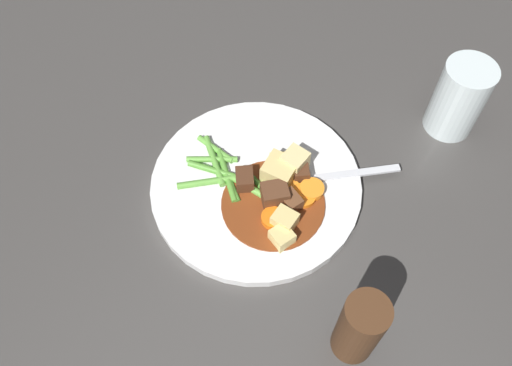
{
  "coord_description": "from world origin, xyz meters",
  "views": [
    {
      "loc": [
        0.22,
        -0.28,
        0.59
      ],
      "look_at": [
        0.0,
        0.0,
        0.01
      ],
      "focal_mm": 37.36,
      "sensor_mm": 36.0,
      "label": 1
    }
  ],
  "objects_px": {
    "potato_chunk_3": "(295,162)",
    "water_glass": "(459,98)",
    "dinner_plate": "(256,186)",
    "pepper_mill": "(359,328)",
    "potato_chunk_0": "(285,221)",
    "potato_chunk_2": "(280,171)",
    "meat_chunk_2": "(275,195)",
    "carrot_slice_3": "(273,219)",
    "potato_chunk_4": "(282,237)",
    "carrot_slice_1": "(290,190)",
    "meat_chunk_1": "(245,180)",
    "carrot_slice_0": "(303,196)",
    "meat_chunk_3": "(289,203)",
    "fork": "(329,177)",
    "potato_chunk_1": "(281,164)",
    "carrot_slice_2": "(312,190)",
    "meat_chunk_0": "(301,174)"
  },
  "relations": [
    {
      "from": "dinner_plate",
      "to": "potato_chunk_0",
      "type": "height_order",
      "value": "potato_chunk_0"
    },
    {
      "from": "dinner_plate",
      "to": "potato_chunk_2",
      "type": "height_order",
      "value": "potato_chunk_2"
    },
    {
      "from": "potato_chunk_1",
      "to": "potato_chunk_4",
      "type": "bearing_deg",
      "value": -52.66
    },
    {
      "from": "dinner_plate",
      "to": "pepper_mill",
      "type": "height_order",
      "value": "pepper_mill"
    },
    {
      "from": "meat_chunk_1",
      "to": "fork",
      "type": "relative_size",
      "value": 0.2
    },
    {
      "from": "carrot_slice_3",
      "to": "potato_chunk_4",
      "type": "bearing_deg",
      "value": -31.14
    },
    {
      "from": "dinner_plate",
      "to": "carrot_slice_0",
      "type": "height_order",
      "value": "carrot_slice_0"
    },
    {
      "from": "carrot_slice_3",
      "to": "pepper_mill",
      "type": "xyz_separation_m",
      "value": [
        0.16,
        -0.06,
        0.04
      ]
    },
    {
      "from": "carrot_slice_0",
      "to": "meat_chunk_2",
      "type": "xyz_separation_m",
      "value": [
        -0.03,
        -0.03,
        0.01
      ]
    },
    {
      "from": "carrot_slice_1",
      "to": "fork",
      "type": "relative_size",
      "value": 0.2
    },
    {
      "from": "carrot_slice_1",
      "to": "potato_chunk_1",
      "type": "relative_size",
      "value": 0.99
    },
    {
      "from": "meat_chunk_1",
      "to": "potato_chunk_2",
      "type": "bearing_deg",
      "value": 51.98
    },
    {
      "from": "carrot_slice_3",
      "to": "meat_chunk_3",
      "type": "relative_size",
      "value": 1.1
    },
    {
      "from": "carrot_slice_0",
      "to": "pepper_mill",
      "type": "bearing_deg",
      "value": -37.05
    },
    {
      "from": "potato_chunk_3",
      "to": "meat_chunk_1",
      "type": "xyz_separation_m",
      "value": [
        -0.04,
        -0.06,
        -0.0
      ]
    },
    {
      "from": "potato_chunk_3",
      "to": "water_glass",
      "type": "xyz_separation_m",
      "value": [
        0.12,
        0.2,
        0.02
      ]
    },
    {
      "from": "meat_chunk_3",
      "to": "potato_chunk_2",
      "type": "bearing_deg",
      "value": 142.15
    },
    {
      "from": "dinner_plate",
      "to": "carrot_slice_0",
      "type": "distance_m",
      "value": 0.06
    },
    {
      "from": "carrot_slice_0",
      "to": "meat_chunk_1",
      "type": "bearing_deg",
      "value": -156.81
    },
    {
      "from": "potato_chunk_4",
      "to": "meat_chunk_1",
      "type": "height_order",
      "value": "meat_chunk_1"
    },
    {
      "from": "carrot_slice_0",
      "to": "meat_chunk_0",
      "type": "relative_size",
      "value": 1.64
    },
    {
      "from": "potato_chunk_3",
      "to": "pepper_mill",
      "type": "height_order",
      "value": "pepper_mill"
    },
    {
      "from": "potato_chunk_3",
      "to": "meat_chunk_2",
      "type": "relative_size",
      "value": 0.99
    },
    {
      "from": "potato_chunk_0",
      "to": "potato_chunk_2",
      "type": "relative_size",
      "value": 0.71
    },
    {
      "from": "carrot_slice_1",
      "to": "water_glass",
      "type": "distance_m",
      "value": 0.26
    },
    {
      "from": "potato_chunk_3",
      "to": "meat_chunk_2",
      "type": "bearing_deg",
      "value": -80.62
    },
    {
      "from": "carrot_slice_2",
      "to": "carrot_slice_1",
      "type": "bearing_deg",
      "value": -142.09
    },
    {
      "from": "potato_chunk_1",
      "to": "water_glass",
      "type": "bearing_deg",
      "value": 57.94
    },
    {
      "from": "potato_chunk_3",
      "to": "meat_chunk_1",
      "type": "bearing_deg",
      "value": -121.56
    },
    {
      "from": "potato_chunk_3",
      "to": "pepper_mill",
      "type": "bearing_deg",
      "value": -37.51
    },
    {
      "from": "carrot_slice_2",
      "to": "potato_chunk_1",
      "type": "height_order",
      "value": "potato_chunk_1"
    },
    {
      "from": "carrot_slice_1",
      "to": "potato_chunk_0",
      "type": "relative_size",
      "value": 1.03
    },
    {
      "from": "potato_chunk_3",
      "to": "potato_chunk_4",
      "type": "xyz_separation_m",
      "value": [
        0.05,
        -0.09,
        -0.01
      ]
    },
    {
      "from": "carrot_slice_0",
      "to": "pepper_mill",
      "type": "xyz_separation_m",
      "value": [
        0.15,
        -0.11,
        0.04
      ]
    },
    {
      "from": "meat_chunk_0",
      "to": "pepper_mill",
      "type": "xyz_separation_m",
      "value": [
        0.17,
        -0.13,
        0.03
      ]
    },
    {
      "from": "carrot_slice_0",
      "to": "fork",
      "type": "xyz_separation_m",
      "value": [
        0.01,
        0.05,
        -0.0
      ]
    },
    {
      "from": "carrot_slice_0",
      "to": "potato_chunk_3",
      "type": "xyz_separation_m",
      "value": [
        -0.03,
        0.03,
        0.01
      ]
    },
    {
      "from": "potato_chunk_2",
      "to": "meat_chunk_2",
      "type": "xyz_separation_m",
      "value": [
        0.02,
        -0.03,
        -0.0
      ]
    },
    {
      "from": "potato_chunk_2",
      "to": "meat_chunk_3",
      "type": "relative_size",
      "value": 1.46
    },
    {
      "from": "carrot_slice_3",
      "to": "potato_chunk_4",
      "type": "xyz_separation_m",
      "value": [
        0.02,
        -0.01,
        0.0
      ]
    },
    {
      "from": "potato_chunk_0",
      "to": "meat_chunk_2",
      "type": "bearing_deg",
      "value": 146.37
    },
    {
      "from": "dinner_plate",
      "to": "potato_chunk_2",
      "type": "xyz_separation_m",
      "value": [
        0.02,
        0.03,
        0.02
      ]
    },
    {
      "from": "carrot_slice_3",
      "to": "potato_chunk_2",
      "type": "height_order",
      "value": "potato_chunk_2"
    },
    {
      "from": "dinner_plate",
      "to": "pepper_mill",
      "type": "bearing_deg",
      "value": -23.94
    },
    {
      "from": "dinner_plate",
      "to": "potato_chunk_3",
      "type": "distance_m",
      "value": 0.06
    },
    {
      "from": "meat_chunk_1",
      "to": "meat_chunk_2",
      "type": "xyz_separation_m",
      "value": [
        0.04,
        0.0,
        0.0
      ]
    },
    {
      "from": "carrot_slice_3",
      "to": "potato_chunk_3",
      "type": "xyz_separation_m",
      "value": [
        -0.02,
        0.08,
        0.01
      ]
    },
    {
      "from": "dinner_plate",
      "to": "pepper_mill",
      "type": "xyz_separation_m",
      "value": [
        0.21,
        -0.09,
        0.05
      ]
    },
    {
      "from": "meat_chunk_1",
      "to": "meat_chunk_2",
      "type": "bearing_deg",
      "value": 5.47
    },
    {
      "from": "carrot_slice_0",
      "to": "potato_chunk_3",
      "type": "distance_m",
      "value": 0.05
    }
  ]
}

